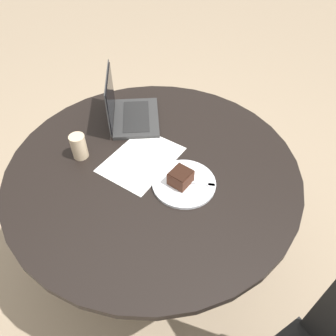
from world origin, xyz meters
TOP-DOWN VIEW (x-y plane):
  - ground_plane at (0.00, 0.00)m, footprint 12.00×12.00m
  - dining_table at (0.00, 0.00)m, footprint 1.20×1.20m
  - paper_document at (0.01, -0.06)m, footprint 0.36×0.29m
  - plate at (-0.01, 0.16)m, footprint 0.25×0.25m
  - cake_slice at (-0.00, 0.15)m, footprint 0.09×0.08m
  - fork at (-0.04, 0.20)m, footprint 0.11×0.16m
  - coffee_glass at (0.16, -0.27)m, footprint 0.06×0.06m
  - laptop at (-0.15, -0.30)m, footprint 0.36×0.36m

SIDE VIEW (x-z plane):
  - ground_plane at x=0.00m, z-range 0.00..0.00m
  - dining_table at x=0.00m, z-range 0.23..0.99m
  - paper_document at x=0.01m, z-range 0.76..0.77m
  - plate at x=-0.01m, z-range 0.76..0.77m
  - fork at x=-0.04m, z-range 0.77..0.78m
  - cake_slice at x=0.00m, z-range 0.77..0.83m
  - laptop at x=-0.15m, z-range 0.69..0.92m
  - coffee_glass at x=0.16m, z-range 0.76..0.87m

